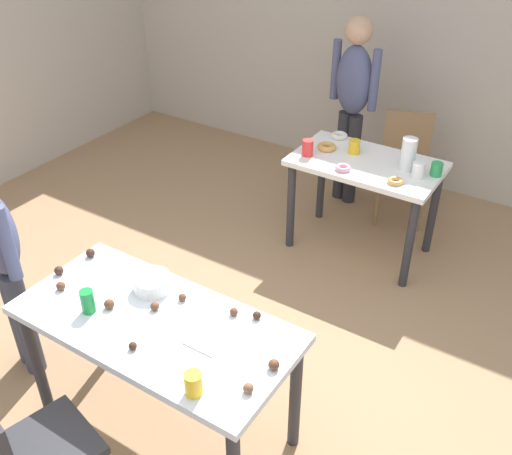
# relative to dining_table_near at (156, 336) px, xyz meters

# --- Properties ---
(ground_plane) EXTENTS (6.40, 6.40, 0.00)m
(ground_plane) POSITION_rel_dining_table_near_xyz_m (0.12, 0.22, -0.65)
(ground_plane) COLOR #9E7A56
(wall_back) EXTENTS (6.40, 0.10, 2.60)m
(wall_back) POSITION_rel_dining_table_near_xyz_m (0.12, 3.42, 0.65)
(wall_back) COLOR #BCB2A3
(wall_back) RESTS_ON ground_plane
(dining_table_near) EXTENTS (1.38, 0.66, 0.75)m
(dining_table_near) POSITION_rel_dining_table_near_xyz_m (0.00, 0.00, 0.00)
(dining_table_near) COLOR silver
(dining_table_near) RESTS_ON ground_plane
(dining_table_far) EXTENTS (1.05, 0.62, 0.75)m
(dining_table_far) POSITION_rel_dining_table_near_xyz_m (0.18, 2.09, -0.02)
(dining_table_far) COLOR white
(dining_table_far) RESTS_ON ground_plane
(chair_near_table) EXTENTS (0.49, 0.49, 0.87)m
(chair_near_table) POSITION_rel_dining_table_near_xyz_m (-0.13, -0.70, -0.15)
(chair_near_table) COLOR #2D2D33
(chair_near_table) RESTS_ON ground_plane
(chair_far_table) EXTENTS (0.51, 0.51, 0.87)m
(chair_far_table) POSITION_rel_dining_table_near_xyz_m (0.25, 2.75, -0.15)
(chair_far_table) COLOR olive
(chair_far_table) RESTS_ON ground_plane
(person_girl_near) EXTENTS (0.45, 0.29, 1.39)m
(person_girl_near) POSITION_rel_dining_table_near_xyz_m (-0.97, -0.09, 0.17)
(person_girl_near) COLOR #383D4C
(person_girl_near) RESTS_ON ground_plane
(person_adult_far) EXTENTS (0.45, 0.27, 1.57)m
(person_adult_far) POSITION_rel_dining_table_near_xyz_m (-0.24, 2.73, 0.30)
(person_adult_far) COLOR #28282D
(person_adult_far) RESTS_ON ground_plane
(mixing_bowl) EXTENTS (0.19, 0.19, 0.08)m
(mixing_bowl) POSITION_rel_dining_table_near_xyz_m (-0.16, 0.17, 0.14)
(mixing_bowl) COLOR white
(mixing_bowl) RESTS_ON dining_table_near
(soda_can) EXTENTS (0.07, 0.07, 0.12)m
(soda_can) POSITION_rel_dining_table_near_xyz_m (-0.31, -0.12, 0.16)
(soda_can) COLOR #198438
(soda_can) RESTS_ON dining_table_near
(fork_near) EXTENTS (0.17, 0.02, 0.01)m
(fork_near) POSITION_rel_dining_table_near_xyz_m (0.29, -0.04, 0.11)
(fork_near) COLOR silver
(fork_near) RESTS_ON dining_table_near
(cup_near_0) EXTENTS (0.08, 0.08, 0.11)m
(cup_near_0) POSITION_rel_dining_table_near_xyz_m (0.43, -0.25, 0.16)
(cup_near_0) COLOR yellow
(cup_near_0) RESTS_ON dining_table_near
(cake_ball_0) EXTENTS (0.05, 0.05, 0.05)m
(cake_ball_0) POSITION_rel_dining_table_near_xyz_m (-0.65, 0.01, 0.13)
(cake_ball_0) COLOR #3D2319
(cake_ball_0) RESTS_ON dining_table_near
(cake_ball_1) EXTENTS (0.04, 0.04, 0.04)m
(cake_ball_1) POSITION_rel_dining_table_near_xyz_m (0.04, -0.19, 0.12)
(cake_ball_1) COLOR #3D2319
(cake_ball_1) RESTS_ON dining_table_near
(cake_ball_2) EXTENTS (0.05, 0.05, 0.05)m
(cake_ball_2) POSITION_rel_dining_table_near_xyz_m (-0.24, -0.05, 0.13)
(cake_ball_2) COLOR brown
(cake_ball_2) RESTS_ON dining_table_near
(cake_ball_3) EXTENTS (0.04, 0.04, 0.04)m
(cake_ball_3) POSITION_rel_dining_table_near_xyz_m (0.30, 0.24, 0.12)
(cake_ball_3) COLOR brown
(cake_ball_3) RESTS_ON dining_table_near
(cake_ball_4) EXTENTS (0.04, 0.04, 0.04)m
(cake_ball_4) POSITION_rel_dining_table_near_xyz_m (0.02, 0.19, 0.12)
(cake_ball_4) COLOR brown
(cake_ball_4) RESTS_ON dining_table_near
(cake_ball_5) EXTENTS (0.04, 0.04, 0.04)m
(cake_ball_5) POSITION_rel_dining_table_near_xyz_m (0.40, 0.27, 0.12)
(cake_ball_5) COLOR #3D2319
(cake_ball_5) RESTS_ON dining_table_near
(cake_ball_6) EXTENTS (0.04, 0.04, 0.04)m
(cake_ball_6) POSITION_rel_dining_table_near_xyz_m (0.61, -0.12, 0.12)
(cake_ball_6) COLOR brown
(cake_ball_6) RESTS_ON dining_table_near
(cake_ball_7) EXTENTS (0.05, 0.05, 0.05)m
(cake_ball_7) POSITION_rel_dining_table_near_xyz_m (-0.55, -0.08, 0.13)
(cake_ball_7) COLOR brown
(cake_ball_7) RESTS_ON dining_table_near
(cake_ball_8) EXTENTS (0.05, 0.05, 0.05)m
(cake_ball_8) POSITION_rel_dining_table_near_xyz_m (-0.63, 0.21, 0.13)
(cake_ball_8) COLOR #3D2319
(cake_ball_8) RESTS_ON dining_table_near
(cake_ball_9) EXTENTS (0.04, 0.04, 0.04)m
(cake_ball_9) POSITION_rel_dining_table_near_xyz_m (-0.05, 0.06, 0.12)
(cake_ball_9) COLOR brown
(cake_ball_9) RESTS_ON dining_table_near
(cake_ball_10) EXTENTS (0.05, 0.05, 0.05)m
(cake_ball_10) POSITION_rel_dining_table_near_xyz_m (0.64, 0.04, 0.13)
(cake_ball_10) COLOR brown
(cake_ball_10) RESTS_ON dining_table_near
(pitcher_far) EXTENTS (0.10, 0.10, 0.23)m
(pitcher_far) POSITION_rel_dining_table_near_xyz_m (0.46, 2.11, 0.22)
(pitcher_far) COLOR white
(pitcher_far) RESTS_ON dining_table_far
(cup_far_0) EXTENTS (0.08, 0.08, 0.12)m
(cup_far_0) POSITION_rel_dining_table_near_xyz_m (-0.23, 1.95, 0.16)
(cup_far_0) COLOR red
(cup_far_0) RESTS_ON dining_table_far
(cup_far_1) EXTENTS (0.08, 0.08, 0.10)m
(cup_far_1) POSITION_rel_dining_table_near_xyz_m (0.04, 2.16, 0.15)
(cup_far_1) COLOR yellow
(cup_far_1) RESTS_ON dining_table_far
(cup_far_2) EXTENTS (0.08, 0.08, 0.10)m
(cup_far_2) POSITION_rel_dining_table_near_xyz_m (0.66, 2.14, 0.15)
(cup_far_2) COLOR green
(cup_far_2) RESTS_ON dining_table_far
(cup_far_3) EXTENTS (0.08, 0.08, 0.11)m
(cup_far_3) POSITION_rel_dining_table_near_xyz_m (0.56, 2.05, 0.16)
(cup_far_3) COLOR white
(cup_far_3) RESTS_ON dining_table_far
(donut_far_0) EXTENTS (0.14, 0.14, 0.04)m
(donut_far_0) POSITION_rel_dining_table_near_xyz_m (-0.15, 2.11, 0.12)
(donut_far_0) COLOR gold
(donut_far_0) RESTS_ON dining_table_far
(donut_far_1) EXTENTS (0.11, 0.11, 0.03)m
(donut_far_1) POSITION_rel_dining_table_near_xyz_m (0.09, 1.87, 0.12)
(donut_far_1) COLOR pink
(donut_far_1) RESTS_ON dining_table_far
(donut_far_2) EXTENTS (0.13, 0.13, 0.04)m
(donut_far_2) POSITION_rel_dining_table_near_xyz_m (-0.16, 2.34, 0.12)
(donut_far_2) COLOR white
(donut_far_2) RESTS_ON dining_table_far
(donut_far_3) EXTENTS (0.11, 0.11, 0.03)m
(donut_far_3) POSITION_rel_dining_table_near_xyz_m (0.47, 1.89, 0.12)
(donut_far_3) COLOR gold
(donut_far_3) RESTS_ON dining_table_far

